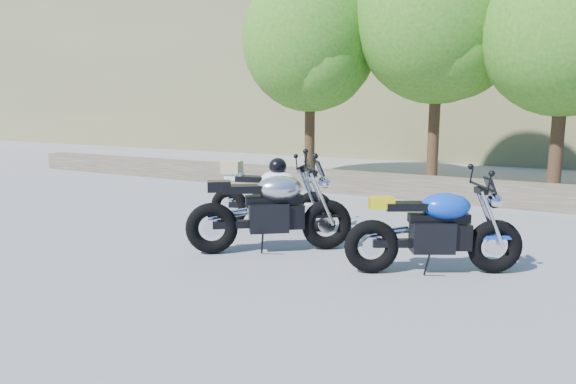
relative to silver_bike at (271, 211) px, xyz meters
The scene contains 10 objects.
ground 0.74m from the silver_bike, 124.17° to the right, with size 90.00×90.00×0.00m, color gray.
stone_wall 5.12m from the silver_bike, 92.99° to the left, with size 22.00×0.55×0.50m, color brown.
hillside 28.59m from the silver_bike, 84.35° to the left, with size 80.00×30.00×15.00m, color #6B6842.
tree_decid_left 7.87m from the silver_bike, 111.53° to the left, with size 3.67×3.67×5.62m.
tree_decid_mid 7.97m from the silver_bike, 84.88° to the left, with size 4.08×4.08×6.24m.
tree_decid_right 7.95m from the silver_bike, 62.27° to the left, with size 3.54×3.54×5.41m.
silver_bike is the anchor object (origin of this frame).
white_bike 1.37m from the silver_bike, 121.35° to the left, with size 2.12×0.78×1.19m.
blue_bike 2.23m from the silver_bike, ahead, with size 1.98×1.18×1.09m.
backpack 2.56m from the silver_bike, 34.01° to the left, with size 0.30×0.28×0.36m.
Camera 1 is at (3.82, -5.63, 2.02)m, focal length 32.00 mm.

